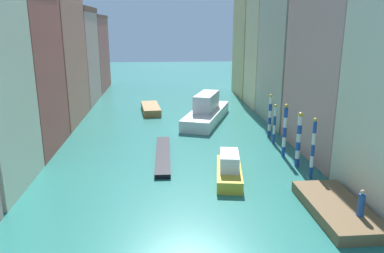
% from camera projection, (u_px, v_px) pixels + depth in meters
% --- Properties ---
extents(ground_plane, '(154.00, 154.00, 0.00)m').
position_uv_depth(ground_plane, '(175.00, 129.00, 40.90)').
color(ground_plane, '#28756B').
extents(building_left_2, '(7.97, 8.98, 14.36)m').
position_uv_depth(building_left_2, '(6.00, 71.00, 32.21)').
color(building_left_2, '#B25147').
rests_on(building_left_2, ground).
extents(building_left_3, '(7.97, 11.47, 18.48)m').
position_uv_depth(building_left_3, '(40.00, 41.00, 41.75)').
color(building_left_3, '#C6705B').
rests_on(building_left_3, ground).
extents(building_left_4, '(7.97, 10.06, 13.45)m').
position_uv_depth(building_left_4, '(66.00, 56.00, 52.94)').
color(building_left_4, tan).
rests_on(building_left_4, ground).
extents(building_left_5, '(7.97, 12.04, 12.63)m').
position_uv_depth(building_left_5, '(82.00, 53.00, 63.71)').
color(building_left_5, '#B25147').
rests_on(building_left_5, ground).
extents(building_right_1, '(7.97, 11.61, 14.33)m').
position_uv_depth(building_right_1, '(352.00, 72.00, 31.56)').
color(building_right_1, tan).
rests_on(building_right_1, ground).
extents(building_right_2, '(7.97, 10.44, 20.99)m').
position_uv_depth(building_right_2, '(305.00, 30.00, 41.60)').
color(building_right_2, '#BCB299').
rests_on(building_right_2, ground).
extents(building_right_3, '(7.97, 7.18, 18.94)m').
position_uv_depth(building_right_3, '(279.00, 37.00, 50.38)').
color(building_right_3, beige).
rests_on(building_right_3, ground).
extents(building_right_4, '(7.97, 8.96, 17.13)m').
position_uv_depth(building_right_4, '(262.00, 41.00, 58.78)').
color(building_right_4, '#DBB77A').
rests_on(building_right_4, ground).
extents(waterfront_dock, '(3.13, 6.92, 0.70)m').
position_uv_depth(waterfront_dock, '(337.00, 209.00, 22.39)').
color(waterfront_dock, brown).
rests_on(waterfront_dock, ground).
extents(person_on_dock, '(0.36, 0.36, 1.57)m').
position_uv_depth(person_on_dock, '(361.00, 204.00, 20.69)').
color(person_on_dock, '#234C93').
rests_on(person_on_dock, waterfront_dock).
extents(mooring_pole_0, '(0.28, 0.28, 4.61)m').
position_uv_depth(mooring_pole_0, '(313.00, 148.00, 27.16)').
color(mooring_pole_0, '#1E479E').
rests_on(mooring_pole_0, ground).
extents(mooring_pole_1, '(0.38, 0.38, 4.48)m').
position_uv_depth(mooring_pole_1, '(299.00, 139.00, 29.46)').
color(mooring_pole_1, '#1E479E').
rests_on(mooring_pole_1, ground).
extents(mooring_pole_2, '(0.34, 0.34, 4.64)m').
position_uv_depth(mooring_pole_2, '(285.00, 130.00, 31.77)').
color(mooring_pole_2, '#1E479E').
rests_on(mooring_pole_2, ground).
extents(mooring_pole_3, '(0.29, 0.29, 3.79)m').
position_uv_depth(mooring_pole_3, '(275.00, 123.00, 35.61)').
color(mooring_pole_3, '#1E479E').
rests_on(mooring_pole_3, ground).
extents(mooring_pole_4, '(0.33, 0.33, 4.42)m').
position_uv_depth(mooring_pole_4, '(270.00, 115.00, 37.31)').
color(mooring_pole_4, '#1E479E').
rests_on(mooring_pole_4, ground).
extents(vaporetto_white, '(7.08, 12.15, 3.30)m').
position_uv_depth(vaporetto_white, '(206.00, 111.00, 44.03)').
color(vaporetto_white, white).
rests_on(vaporetto_white, ground).
extents(gondola_black, '(1.36, 9.68, 0.37)m').
position_uv_depth(gondola_black, '(163.00, 155.00, 32.11)').
color(gondola_black, black).
rests_on(gondola_black, ground).
extents(motorboat_0, '(2.79, 6.57, 0.87)m').
position_uv_depth(motorboat_0, '(151.00, 109.00, 48.75)').
color(motorboat_0, olive).
rests_on(motorboat_0, ground).
extents(motorboat_1, '(2.61, 5.78, 2.03)m').
position_uv_depth(motorboat_1, '(229.00, 169.00, 27.42)').
color(motorboat_1, gold).
rests_on(motorboat_1, ground).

